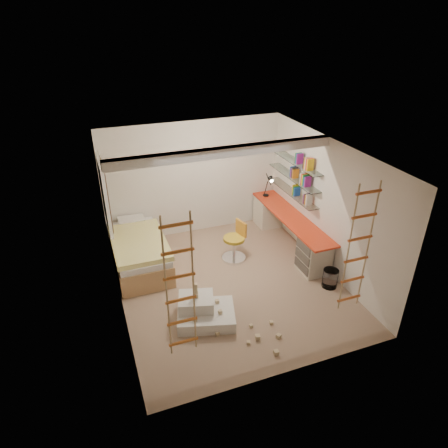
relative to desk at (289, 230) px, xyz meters
name	(u,v)px	position (x,y,z in m)	size (l,w,h in m)	color
floor	(229,284)	(-1.72, -0.86, -0.40)	(4.50, 4.50, 0.00)	tan
ceiling_beam	(224,152)	(-1.72, -0.56, 2.12)	(4.00, 0.18, 0.16)	white
window_frame	(104,194)	(-3.69, 0.64, 1.15)	(0.06, 1.15, 1.35)	white
window_blind	(106,194)	(-3.65, 0.64, 1.15)	(0.02, 1.00, 1.20)	#4C2D1E
rope_ladder_left	(180,288)	(-3.07, -2.61, 1.11)	(0.41, 0.04, 2.13)	#C46821
rope_ladder_right	(358,249)	(-0.37, -2.61, 1.11)	(0.41, 0.04, 2.13)	#BE4C20
waste_bin	(330,278)	(0.03, -1.58, -0.22)	(0.29, 0.29, 0.36)	white
desk	(289,230)	(0.00, 0.00, 0.00)	(0.56, 2.80, 0.75)	#F03D1C
shelves	(293,177)	(0.15, 0.27, 1.10)	(0.25, 1.80, 0.71)	white
bed	(139,251)	(-3.20, 0.36, -0.07)	(1.02, 2.00, 0.69)	#AD7F51
task_lamp	(270,183)	(-0.05, 0.96, 0.73)	(0.14, 0.36, 0.57)	black
swivel_chair	(235,246)	(-1.30, -0.08, -0.09)	(0.61, 0.61, 0.85)	gold
play_platform	(203,312)	(-2.48, -1.63, -0.24)	(1.11, 0.96, 0.42)	silver
toy_blocks	(232,318)	(-2.12, -2.00, -0.19)	(1.30, 1.32, 0.69)	#CCB284
books	(294,172)	(0.15, 0.27, 1.22)	(0.14, 0.70, 0.92)	white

